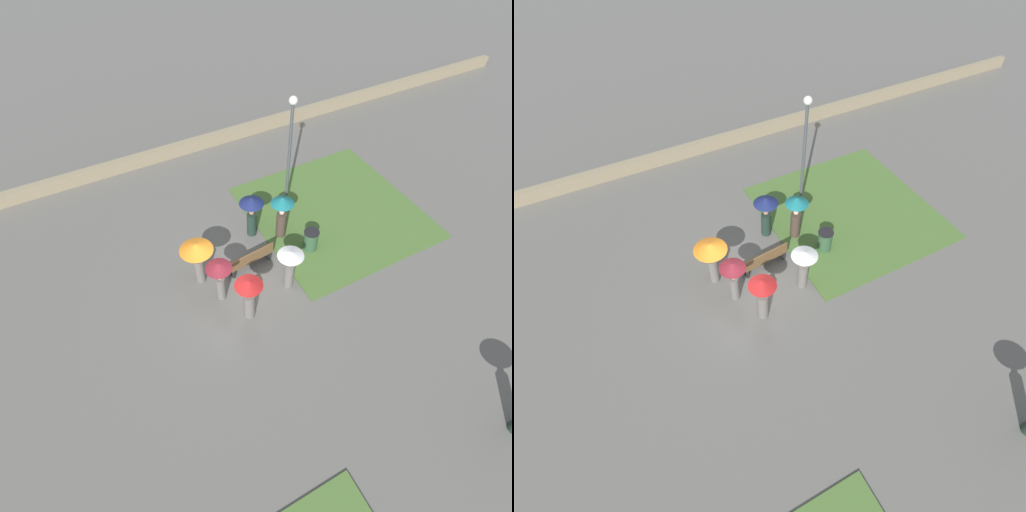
{
  "view_description": "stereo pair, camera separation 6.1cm",
  "coord_description": "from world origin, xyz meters",
  "views": [
    {
      "loc": [
        3.29,
        8.08,
        11.74
      ],
      "look_at": [
        -1.13,
        -0.27,
        0.76
      ],
      "focal_mm": 28.0,
      "sensor_mm": 36.0,
      "label": 1
    },
    {
      "loc": [
        3.24,
        8.11,
        11.74
      ],
      "look_at": [
        -1.13,
        -0.27,
        0.76
      ],
      "focal_mm": 28.0,
      "sensor_mm": 36.0,
      "label": 2
    }
  ],
  "objects": [
    {
      "name": "ground_plane",
      "position": [
        0.0,
        0.0,
        0.0
      ],
      "size": [
        90.0,
        90.0,
        0.0
      ],
      "primitive_type": "plane",
      "color": "#66635E"
    },
    {
      "name": "lawn_patch_near",
      "position": [
        -5.56,
        -1.48,
        0.03
      ],
      "size": [
        6.73,
        6.89,
        0.06
      ],
      "color": "#4C7033",
      "rests_on": "ground_plane"
    },
    {
      "name": "parapet_wall",
      "position": [
        0.0,
        -8.53,
        0.31
      ],
      "size": [
        45.0,
        0.35,
        0.61
      ],
      "color": "gray",
      "rests_on": "ground_plane"
    },
    {
      "name": "park_bench",
      "position": [
        -1.02,
        -0.46,
        0.47
      ],
      "size": [
        1.86,
        0.61,
        0.9
      ],
      "rotation": [
        0.0,
        0.0,
        0.11
      ],
      "color": "brown",
      "rests_on": "ground_plane"
    },
    {
      "name": "lamp_post",
      "position": [
        -3.92,
        -2.79,
        3.16
      ],
      "size": [
        0.32,
        0.32,
        5.01
      ],
      "color": "#474C51",
      "rests_on": "ground_plane"
    },
    {
      "name": "trash_bin",
      "position": [
        -3.47,
        -0.19,
        0.48
      ],
      "size": [
        0.6,
        0.6,
        0.96
      ],
      "color": "#335638",
      "rests_on": "ground_plane"
    },
    {
      "name": "crowd_person_orange",
      "position": [
        0.88,
        -0.78,
        1.46
      ],
      "size": [
        1.17,
        1.17,
        1.92
      ],
      "rotation": [
        0.0,
        0.0,
        3.63
      ],
      "color": "slate",
      "rests_on": "ground_plane"
    },
    {
      "name": "crowd_person_white",
      "position": [
        -1.83,
        0.91,
        1.16
      ],
      "size": [
        0.92,
        0.92,
        1.79
      ],
      "rotation": [
        0.0,
        0.0,
        1.59
      ],
      "color": "slate",
      "rests_on": "ground_plane"
    },
    {
      "name": "crowd_person_teal",
      "position": [
        -2.83,
        -1.35,
        1.29
      ],
      "size": [
        0.9,
        0.9,
        2.02
      ],
      "rotation": [
        0.0,
        0.0,
        1.72
      ],
      "color": "#47382D",
      "rests_on": "ground_plane"
    },
    {
      "name": "crowd_person_red",
      "position": [
        0.01,
        1.4,
        1.23
      ],
      "size": [
        0.93,
        0.93,
        1.91
      ],
      "rotation": [
        0.0,
        0.0,
        0.64
      ],
      "color": "slate",
      "rests_on": "ground_plane"
    },
    {
      "name": "crowd_person_navy",
      "position": [
        -1.86,
        -2.01,
        1.28
      ],
      "size": [
        0.96,
        0.96,
        1.89
      ],
      "rotation": [
        0.0,
        0.0,
        6.03
      ],
      "color": "#1E3328",
      "rests_on": "ground_plane"
    },
    {
      "name": "crowd_person_maroon",
      "position": [
        0.53,
        0.28,
        1.28
      ],
      "size": [
        0.9,
        0.9,
        1.84
      ],
      "rotation": [
        0.0,
        0.0,
        0.04
      ],
      "color": "slate",
      "rests_on": "ground_plane"
    }
  ]
}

